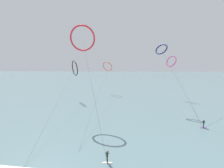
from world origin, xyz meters
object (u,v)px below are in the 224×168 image
Objects in this scene: surfer_ivory at (107,157)px; kite_navy at (161,49)px; surfer_violet at (204,124)px; kite_charcoal at (75,68)px; kite_crimson at (82,38)px; kite_coral at (107,66)px; kite_magenta at (171,61)px.

kite_navy is (12.86, 24.51, 15.25)m from surfer_ivory.
surfer_ivory is 31.60m from kite_navy.
kite_charcoal is (-30.56, 22.72, 9.89)m from surfer_violet.
kite_crimson reaches higher than surfer_violet.
kite_coral is at bearing 171.53° from kite_navy.
kite_coral reaches higher than surfer_violet.
kite_coral is at bearing -91.83° from kite_crimson.
kite_navy is at bearing -143.47° from kite_charcoal.
kite_magenta is 0.77× the size of kite_charcoal.
kite_magenta is 0.63× the size of kite_coral.
surfer_ivory is at bearing -58.70° from kite_magenta.
kite_magenta is at bearing 16.10° from surfer_violet.
kite_charcoal is (-10.06, -12.33, -0.23)m from kite_coral.
surfer_violet is 0.04× the size of kite_charcoal.
surfer_violet is 1.00× the size of surfer_ivory.
kite_magenta is 1.67× the size of kite_navy.
kite_coral is at bearing 51.17° from surfer_violet.
surfer_violet is at bearing -35.76° from kite_magenta.
kite_navy reaches higher than kite_magenta.
kite_coral is (-22.75, 7.87, -2.02)m from kite_magenta.
kite_coral is at bearing -12.09° from surfer_ivory.
surfer_ivory is at bearing 122.18° from kite_coral.
surfer_ivory is at bearing 143.31° from surfer_violet.
kite_crimson is at bearing 167.08° from kite_charcoal.
surfer_ivory is 0.06× the size of kite_magenta.
kite_crimson is 1.17× the size of kite_navy.
kite_crimson is 0.53× the size of kite_charcoal.
surfer_violet is at bearing -21.79° from kite_navy.
kite_charcoal is at bearing -113.28° from kite_magenta.
kite_crimson reaches higher than kite_magenta.
surfer_ivory is 0.08× the size of kite_crimson.
kite_navy is 0.46× the size of kite_charcoal.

